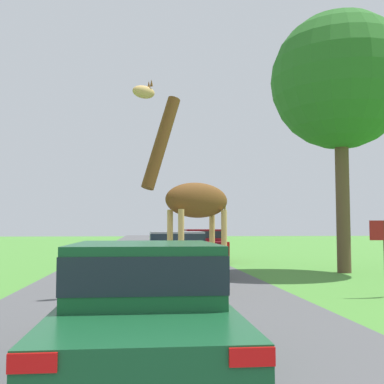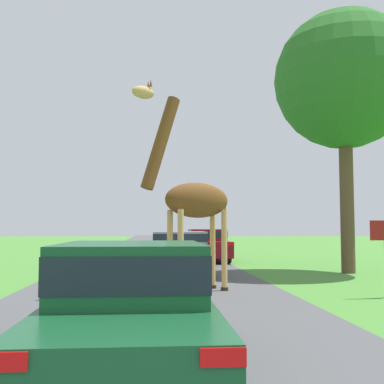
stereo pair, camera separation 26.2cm
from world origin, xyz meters
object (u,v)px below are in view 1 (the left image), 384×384
Objects in this scene: giraffe_near_road at (190,195)px; car_lead_maroon at (144,301)px; car_queue_left at (202,244)px; car_queue_right at (176,251)px; tree_left_edge at (340,82)px; car_far_ahead at (183,242)px.

car_lead_maroon is at bearing 142.91° from giraffe_near_road.
car_lead_maroon is at bearing -99.19° from car_queue_left.
giraffe_near_road reaches higher than car_queue_left.
giraffe_near_road is 1.11× the size of car_lead_maroon.
giraffe_near_road is at bearing 79.71° from car_lead_maroon.
car_queue_right is (1.08, 10.76, 0.02)m from car_lead_maroon.
car_queue_left is at bearing 74.47° from car_queue_right.
giraffe_near_road reaches higher than car_lead_maroon.
giraffe_near_road is 1.11× the size of car_queue_left.
car_queue_left is 9.34m from tree_left_edge.
car_lead_maroon is 16.63m from car_queue_left.
car_queue_right reaches higher than car_lead_maroon.
car_queue_right is 5.87m from car_queue_left.
tree_left_edge is (6.78, 10.40, 5.87)m from car_lead_maroon.
car_queue_right is (-0.03, 4.60, -1.57)m from giraffe_near_road.
car_lead_maroon is at bearing -95.75° from car_queue_right.
tree_left_edge is at bearing -55.59° from car_queue_left.
giraffe_near_road is at bearing -98.53° from car_queue_left.
giraffe_near_road is 8.26m from tree_left_edge.
tree_left_edge reaches higher than car_far_ahead.
tree_left_edge reaches higher than car_queue_left.
car_queue_right is 0.50× the size of tree_left_edge.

